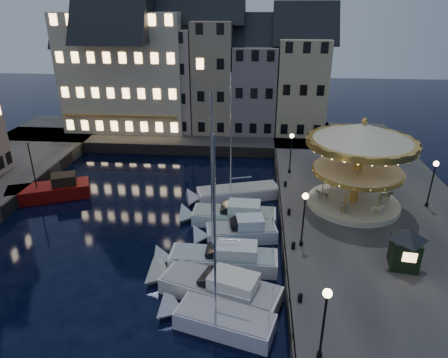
# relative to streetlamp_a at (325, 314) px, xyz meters

# --- Properties ---
(ground) EXTENTS (160.00, 160.00, 0.00)m
(ground) POSITION_rel_streetlamp_a_xyz_m (-7.20, 9.00, -4.02)
(ground) COLOR black
(ground) RESTS_ON ground
(quay_east) EXTENTS (16.00, 56.00, 1.30)m
(quay_east) POSITION_rel_streetlamp_a_xyz_m (6.80, 15.00, -3.37)
(quay_east) COLOR #474442
(quay_east) RESTS_ON ground
(quay_north) EXTENTS (44.00, 12.00, 1.30)m
(quay_north) POSITION_rel_streetlamp_a_xyz_m (-15.20, 37.00, -3.37)
(quay_north) COLOR #474442
(quay_north) RESTS_ON ground
(quaywall_e) EXTENTS (0.15, 44.00, 1.30)m
(quaywall_e) POSITION_rel_streetlamp_a_xyz_m (-1.20, 15.00, -3.37)
(quaywall_e) COLOR #47423A
(quaywall_e) RESTS_ON ground
(quaywall_n) EXTENTS (48.00, 0.15, 1.30)m
(quaywall_n) POSITION_rel_streetlamp_a_xyz_m (-13.20, 31.00, -3.37)
(quaywall_n) COLOR #47423A
(quaywall_n) RESTS_ON ground
(streetlamp_a) EXTENTS (0.44, 0.44, 4.17)m
(streetlamp_a) POSITION_rel_streetlamp_a_xyz_m (0.00, 0.00, 0.00)
(streetlamp_a) COLOR black
(streetlamp_a) RESTS_ON quay_east
(streetlamp_b) EXTENTS (0.44, 0.44, 4.17)m
(streetlamp_b) POSITION_rel_streetlamp_a_xyz_m (0.00, 10.00, 0.00)
(streetlamp_b) COLOR black
(streetlamp_b) RESTS_ON quay_east
(streetlamp_c) EXTENTS (0.44, 0.44, 4.17)m
(streetlamp_c) POSITION_rel_streetlamp_a_xyz_m (0.00, 23.50, 0.00)
(streetlamp_c) COLOR black
(streetlamp_c) RESTS_ON quay_east
(streetlamp_d) EXTENTS (0.44, 0.44, 4.17)m
(streetlamp_d) POSITION_rel_streetlamp_a_xyz_m (11.30, 17.00, 0.00)
(streetlamp_d) COLOR black
(streetlamp_d) RESTS_ON quay_east
(bollard_a) EXTENTS (0.30, 0.30, 0.57)m
(bollard_a) POSITION_rel_streetlamp_a_xyz_m (-0.60, 4.00, -2.41)
(bollard_a) COLOR black
(bollard_a) RESTS_ON quay_east
(bollard_b) EXTENTS (0.30, 0.30, 0.57)m
(bollard_b) POSITION_rel_streetlamp_a_xyz_m (-0.60, 9.50, -2.41)
(bollard_b) COLOR black
(bollard_b) RESTS_ON quay_east
(bollard_c) EXTENTS (0.30, 0.30, 0.57)m
(bollard_c) POSITION_rel_streetlamp_a_xyz_m (-0.60, 14.50, -2.41)
(bollard_c) COLOR black
(bollard_c) RESTS_ON quay_east
(bollard_d) EXTENTS (0.30, 0.30, 0.57)m
(bollard_d) POSITION_rel_streetlamp_a_xyz_m (-0.60, 20.00, -2.41)
(bollard_d) COLOR black
(bollard_d) RESTS_ON quay_east
(townhouse_na) EXTENTS (5.50, 8.00, 12.80)m
(townhouse_na) POSITION_rel_streetlamp_a_xyz_m (-26.70, 39.00, 3.76)
(townhouse_na) COLOR gray
(townhouse_na) RESTS_ON quay_north
(townhouse_nb) EXTENTS (6.16, 8.00, 13.80)m
(townhouse_nb) POSITION_rel_streetlamp_a_xyz_m (-21.25, 39.00, 4.26)
(townhouse_nb) COLOR slate
(townhouse_nb) RESTS_ON quay_north
(townhouse_nc) EXTENTS (6.82, 8.00, 14.80)m
(townhouse_nc) POSITION_rel_streetlamp_a_xyz_m (-15.20, 39.00, 4.76)
(townhouse_nc) COLOR #B1988D
(townhouse_nc) RESTS_ON quay_north
(townhouse_nd) EXTENTS (5.50, 8.00, 15.80)m
(townhouse_nd) POSITION_rel_streetlamp_a_xyz_m (-9.45, 39.00, 5.26)
(townhouse_nd) COLOR gray
(townhouse_nd) RESTS_ON quay_north
(townhouse_ne) EXTENTS (6.16, 8.00, 12.80)m
(townhouse_ne) POSITION_rel_streetlamp_a_xyz_m (-4.00, 39.00, 3.76)
(townhouse_ne) COLOR slate
(townhouse_ne) RESTS_ON quay_north
(townhouse_nf) EXTENTS (6.82, 8.00, 13.80)m
(townhouse_nf) POSITION_rel_streetlamp_a_xyz_m (2.05, 39.00, 4.26)
(townhouse_nf) COLOR tan
(townhouse_nf) RESTS_ON quay_north
(hotel_corner) EXTENTS (17.60, 9.00, 16.80)m
(hotel_corner) POSITION_rel_streetlamp_a_xyz_m (-21.20, 39.00, 5.76)
(hotel_corner) COLOR beige
(hotel_corner) RESTS_ON quay_north
(motorboat_a) EXTENTS (6.78, 3.78, 11.22)m
(motorboat_a) POSITION_rel_streetlamp_a_xyz_m (-5.47, 2.91, -3.48)
(motorboat_a) COLOR silver
(motorboat_a) RESTS_ON ground
(motorboat_b) EXTENTS (8.72, 5.07, 2.15)m
(motorboat_b) POSITION_rel_streetlamp_a_xyz_m (-5.83, 5.60, -3.37)
(motorboat_b) COLOR silver
(motorboat_b) RESTS_ON ground
(motorboat_c) EXTENTS (8.67, 2.38, 11.53)m
(motorboat_c) POSITION_rel_streetlamp_a_xyz_m (-5.92, 8.66, -3.34)
(motorboat_c) COLOR silver
(motorboat_c) RESTS_ON ground
(motorboat_d) EXTENTS (6.65, 3.15, 2.15)m
(motorboat_d) POSITION_rel_streetlamp_a_xyz_m (-4.84, 12.39, -3.38)
(motorboat_d) COLOR silver
(motorboat_d) RESTS_ON ground
(motorboat_e) EXTENTS (8.13, 2.53, 2.15)m
(motorboat_e) POSITION_rel_streetlamp_a_xyz_m (-5.56, 15.06, -3.37)
(motorboat_e) COLOR silver
(motorboat_e) RESTS_ON ground
(motorboat_f) EXTENTS (8.79, 4.67, 11.75)m
(motorboat_f) POSITION_rel_streetlamp_a_xyz_m (-5.61, 19.54, -3.49)
(motorboat_f) COLOR silver
(motorboat_f) RESTS_ON ground
(red_fishing_boat) EXTENTS (7.81, 5.23, 5.92)m
(red_fishing_boat) POSITION_rel_streetlamp_a_xyz_m (-23.08, 18.32, -3.32)
(red_fishing_boat) COLOR #720906
(red_fishing_boat) RESTS_ON ground
(carousel) EXTENTS (8.86, 8.86, 7.75)m
(carousel) POSITION_rel_streetlamp_a_xyz_m (5.00, 16.62, 2.39)
(carousel) COLOR beige
(carousel) RESTS_ON quay_east
(ticket_kiosk) EXTENTS (2.73, 2.73, 3.20)m
(ticket_kiosk) POSITION_rel_streetlamp_a_xyz_m (6.46, 8.05, -0.81)
(ticket_kiosk) COLOR black
(ticket_kiosk) RESTS_ON quay_east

